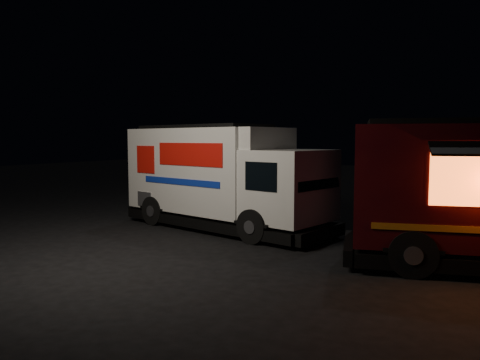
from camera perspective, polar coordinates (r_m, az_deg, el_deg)
ground at (r=13.46m, az=-4.28°, el=-7.46°), size 80.00×80.00×0.00m
white_truck at (r=15.11m, az=-1.80°, el=0.37°), size 7.80×4.02×3.37m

